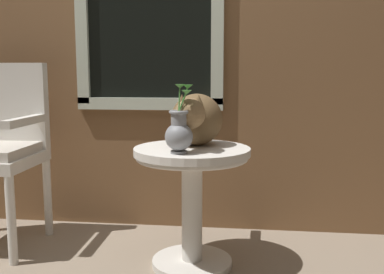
# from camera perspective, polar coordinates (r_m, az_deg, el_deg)

# --- Properties ---
(ground_plane) EXTENTS (6.00, 6.00, 0.00)m
(ground_plane) POSITION_cam_1_polar(r_m,az_deg,el_deg) (2.16, -8.36, -16.99)
(ground_plane) COLOR gray
(back_wall) EXTENTS (4.00, 0.07, 2.60)m
(back_wall) POSITION_cam_1_polar(r_m,az_deg,el_deg) (2.64, -4.95, 16.48)
(back_wall) COLOR brown
(back_wall) RESTS_ON ground_plane
(wicker_side_table) EXTENTS (0.54, 0.54, 0.57)m
(wicker_side_table) POSITION_cam_1_polar(r_m,az_deg,el_deg) (2.08, -0.00, -5.91)
(wicker_side_table) COLOR silver
(wicker_side_table) RESTS_ON ground_plane
(cat) EXTENTS (0.26, 0.56, 0.25)m
(cat) POSITION_cam_1_polar(r_m,az_deg,el_deg) (2.09, 0.53, 2.33)
(cat) COLOR brown
(cat) RESTS_ON wicker_side_table
(pewter_vase_with_ivy) EXTENTS (0.12, 0.12, 0.30)m
(pewter_vase_with_ivy) POSITION_cam_1_polar(r_m,az_deg,el_deg) (1.89, -1.67, 0.68)
(pewter_vase_with_ivy) COLOR gray
(pewter_vase_with_ivy) RESTS_ON wicker_side_table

